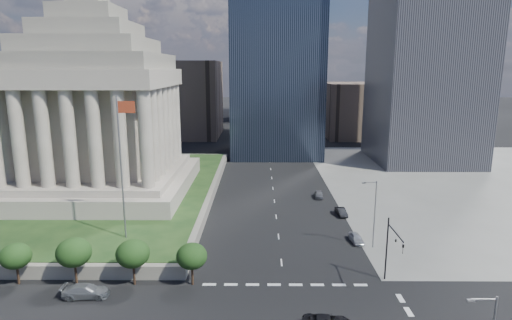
{
  "coord_description": "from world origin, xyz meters",
  "views": [
    {
      "loc": [
        -3.04,
        -33.05,
        25.51
      ],
      "look_at": [
        -3.38,
        14.86,
        15.17
      ],
      "focal_mm": 30.0,
      "sensor_mm": 36.0,
      "label": 1
    }
  ],
  "objects_px": {
    "suv_grey": "(86,291)",
    "parked_sedan_far": "(319,194)",
    "traffic_signal_ne": "(392,245)",
    "parked_sedan_near": "(356,238)",
    "street_lamp_north": "(374,210)",
    "parked_sedan_mid": "(341,212)",
    "flagpole": "(122,160)",
    "war_memorial": "(95,90)"
  },
  "relations": [
    {
      "from": "traffic_signal_ne",
      "to": "parked_sedan_near",
      "type": "height_order",
      "value": "traffic_signal_ne"
    },
    {
      "from": "war_memorial",
      "to": "flagpole",
      "type": "distance_m",
      "value": 28.16
    },
    {
      "from": "traffic_signal_ne",
      "to": "parked_sedan_mid",
      "type": "distance_m",
      "value": 25.49
    },
    {
      "from": "traffic_signal_ne",
      "to": "parked_sedan_far",
      "type": "distance_m",
      "value": 36.06
    },
    {
      "from": "flagpole",
      "to": "street_lamp_north",
      "type": "bearing_deg",
      "value": 1.63
    },
    {
      "from": "flagpole",
      "to": "suv_grey",
      "type": "height_order",
      "value": "flagpole"
    },
    {
      "from": "flagpole",
      "to": "parked_sedan_near",
      "type": "distance_m",
      "value": 35.7
    },
    {
      "from": "street_lamp_north",
      "to": "parked_sedan_near",
      "type": "height_order",
      "value": "street_lamp_north"
    },
    {
      "from": "war_memorial",
      "to": "parked_sedan_near",
      "type": "distance_m",
      "value": 54.27
    },
    {
      "from": "parked_sedan_near",
      "to": "parked_sedan_far",
      "type": "relative_size",
      "value": 0.96
    },
    {
      "from": "flagpole",
      "to": "parked_sedan_mid",
      "type": "xyz_separation_m",
      "value": [
        33.33,
        14.75,
        -12.45
      ]
    },
    {
      "from": "suv_grey",
      "to": "parked_sedan_mid",
      "type": "distance_m",
      "value": 44.03
    },
    {
      "from": "war_memorial",
      "to": "street_lamp_north",
      "type": "xyz_separation_m",
      "value": [
        47.33,
        -23.0,
        -15.74
      ]
    },
    {
      "from": "traffic_signal_ne",
      "to": "street_lamp_north",
      "type": "height_order",
      "value": "street_lamp_north"
    },
    {
      "from": "street_lamp_north",
      "to": "parked_sedan_near",
      "type": "distance_m",
      "value": 5.66
    },
    {
      "from": "suv_grey",
      "to": "parked_sedan_mid",
      "type": "height_order",
      "value": "suv_grey"
    },
    {
      "from": "parked_sedan_mid",
      "to": "parked_sedan_far",
      "type": "relative_size",
      "value": 1.0
    },
    {
      "from": "flagpole",
      "to": "traffic_signal_ne",
      "type": "relative_size",
      "value": 2.5
    },
    {
      "from": "war_memorial",
      "to": "traffic_signal_ne",
      "type": "relative_size",
      "value": 4.88
    },
    {
      "from": "suv_grey",
      "to": "parked_sedan_far",
      "type": "distance_m",
      "value": 49.7
    },
    {
      "from": "war_memorial",
      "to": "parked_sedan_far",
      "type": "xyz_separation_m",
      "value": [
        43.0,
        1.3,
        -20.72
      ]
    },
    {
      "from": "traffic_signal_ne",
      "to": "suv_grey",
      "type": "distance_m",
      "value": 35.57
    },
    {
      "from": "war_memorial",
      "to": "parked_sedan_near",
      "type": "bearing_deg",
      "value": -24.86
    },
    {
      "from": "traffic_signal_ne",
      "to": "parked_sedan_far",
      "type": "xyz_separation_m",
      "value": [
        -3.5,
        35.6,
        -4.57
      ]
    },
    {
      "from": "war_memorial",
      "to": "street_lamp_north",
      "type": "distance_m",
      "value": 54.92
    },
    {
      "from": "flagpole",
      "to": "suv_grey",
      "type": "distance_m",
      "value": 17.96
    },
    {
      "from": "flagpole",
      "to": "suv_grey",
      "type": "xyz_separation_m",
      "value": [
        -0.85,
        -13.0,
        -12.36
      ]
    },
    {
      "from": "parked_sedan_far",
      "to": "parked_sedan_mid",
      "type": "bearing_deg",
      "value": -71.2
    },
    {
      "from": "traffic_signal_ne",
      "to": "parked_sedan_far",
      "type": "bearing_deg",
      "value": 95.61
    },
    {
      "from": "street_lamp_north",
      "to": "suv_grey",
      "type": "xyz_separation_m",
      "value": [
        -36.01,
        -14.0,
        -4.9
      ]
    },
    {
      "from": "traffic_signal_ne",
      "to": "parked_sedan_near",
      "type": "xyz_separation_m",
      "value": [
        -1.0,
        13.22,
        -4.59
      ]
    },
    {
      "from": "flagpole",
      "to": "street_lamp_north",
      "type": "height_order",
      "value": "flagpole"
    },
    {
      "from": "parked_sedan_near",
      "to": "parked_sedan_far",
      "type": "xyz_separation_m",
      "value": [
        -2.5,
        22.38,
        0.02
      ]
    },
    {
      "from": "suv_grey",
      "to": "street_lamp_north",
      "type": "bearing_deg",
      "value": -71.93
    },
    {
      "from": "flagpole",
      "to": "traffic_signal_ne",
      "type": "distance_m",
      "value": 36.69
    },
    {
      "from": "parked_sedan_near",
      "to": "parked_sedan_far",
      "type": "height_order",
      "value": "parked_sedan_far"
    },
    {
      "from": "flagpole",
      "to": "parked_sedan_mid",
      "type": "distance_m",
      "value": 38.52
    },
    {
      "from": "street_lamp_north",
      "to": "parked_sedan_mid",
      "type": "distance_m",
      "value": 14.75
    },
    {
      "from": "suv_grey",
      "to": "flagpole",
      "type": "bearing_deg",
      "value": -6.91
    },
    {
      "from": "war_memorial",
      "to": "suv_grey",
      "type": "relative_size",
      "value": 7.46
    },
    {
      "from": "flagpole",
      "to": "war_memorial",
      "type": "bearing_deg",
      "value": 116.89
    },
    {
      "from": "flagpole",
      "to": "street_lamp_north",
      "type": "relative_size",
      "value": 2.0
    }
  ]
}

